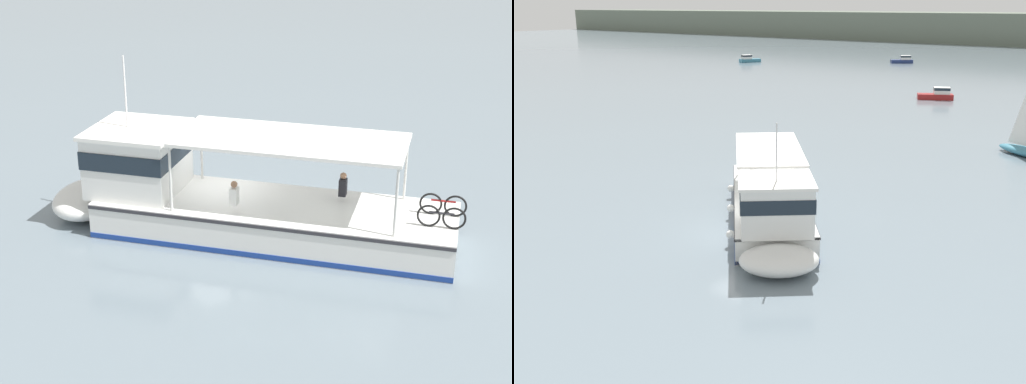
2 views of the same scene
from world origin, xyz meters
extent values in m
plane|color=slate|center=(0.00, 0.00, 0.00)|extent=(400.00, 400.00, 0.00)
cube|color=white|center=(-0.57, 2.35, 0.55)|extent=(9.59, 10.18, 1.10)
ellipsoid|color=white|center=(3.57, -2.26, 0.55)|extent=(3.66, 3.60, 1.01)
cube|color=navy|center=(-0.57, 2.35, 0.10)|extent=(9.62, 10.20, 0.16)
cube|color=#2D2D33|center=(-0.57, 2.35, 1.02)|extent=(9.64, 10.22, 0.10)
cube|color=white|center=(2.36, -0.92, 2.05)|extent=(3.76, 3.75, 1.90)
cube|color=#19232D|center=(2.36, -0.92, 2.38)|extent=(3.84, 3.82, 0.56)
cube|color=white|center=(2.36, -0.92, 3.06)|extent=(3.99, 3.98, 0.12)
cube|color=white|center=(-0.87, 2.69, 3.15)|extent=(6.66, 6.95, 0.10)
cylinder|color=silver|center=(2.31, 1.18, 2.10)|extent=(0.08, 0.08, 2.00)
cylinder|color=silver|center=(0.28, -0.64, 2.10)|extent=(0.08, 0.08, 2.00)
cylinder|color=silver|center=(-2.03, 6.02, 2.10)|extent=(0.08, 0.08, 2.00)
cylinder|color=silver|center=(-4.06, 4.20, 2.10)|extent=(0.08, 0.08, 2.00)
cylinder|color=silver|center=(2.56, -1.14, 4.22)|extent=(0.06, 0.06, 2.20)
sphere|color=white|center=(0.37, -1.37, 0.50)|extent=(0.36, 0.36, 0.36)
sphere|color=white|center=(-1.83, 1.09, 0.50)|extent=(0.36, 0.36, 0.36)
sphere|color=white|center=(-3.90, 3.40, 0.50)|extent=(0.36, 0.36, 0.36)
torus|color=black|center=(-3.28, 6.04, 1.43)|extent=(0.49, 0.53, 0.66)
torus|color=black|center=(-3.74, 6.56, 1.43)|extent=(0.49, 0.53, 0.66)
cylinder|color=#232328|center=(-3.51, 6.30, 1.55)|extent=(0.51, 0.56, 0.06)
torus|color=black|center=(-3.95, 5.44, 1.43)|extent=(0.49, 0.53, 0.66)
torus|color=black|center=(-4.41, 5.96, 1.43)|extent=(0.49, 0.53, 0.66)
cylinder|color=maroon|center=(-4.18, 5.70, 1.55)|extent=(0.51, 0.56, 0.06)
cube|color=black|center=(-2.38, 3.32, 1.56)|extent=(0.39, 0.38, 0.52)
sphere|color=#9E7051|center=(-2.38, 3.32, 1.93)|extent=(0.20, 0.20, 0.20)
cube|color=white|center=(0.74, 2.16, 1.56)|extent=(0.39, 0.38, 0.52)
sphere|color=#9E7051|center=(0.74, 2.16, 1.93)|extent=(0.20, 0.20, 0.20)
camera|label=1|loc=(11.40, 20.08, 10.25)|focal=54.16mm
camera|label=2|loc=(15.76, -18.14, 9.43)|focal=42.01mm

